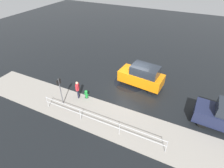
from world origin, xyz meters
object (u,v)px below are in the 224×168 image
Objects in this scene: pedestrian at (78,89)px; moving_hatchback at (142,76)px; fire_hydrant at (86,94)px; sign_post at (60,88)px.

moving_hatchback is at bearing -136.58° from pedestrian.
moving_hatchback is 2.50× the size of pedestrian.
moving_hatchback is 5.05× the size of fire_hydrant.
pedestrian reaches higher than fire_hydrant.
sign_post reaches higher than moving_hatchback.
fire_hydrant is at bearing 46.06° from moving_hatchback.
pedestrian is (0.61, 0.25, 0.56)m from fire_hydrant.
pedestrian is at bearing 43.42° from moving_hatchback.
sign_post is (4.86, 5.09, 0.55)m from moving_hatchback.
fire_hydrant is at bearing -133.09° from sign_post.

